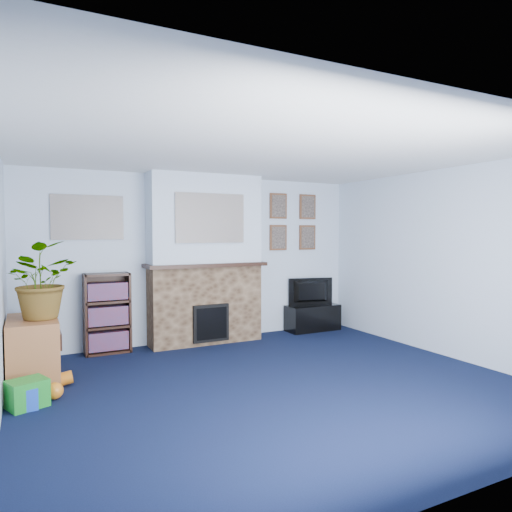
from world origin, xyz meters
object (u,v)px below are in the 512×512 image
tv_stand (313,317)px  television (312,292)px  sideboard (33,349)px  bookshelf (107,315)px

tv_stand → television: (0.00, 0.02, 0.40)m
tv_stand → sideboard: size_ratio=0.99×
tv_stand → television: size_ratio=1.16×
tv_stand → bookshelf: size_ratio=0.83×
sideboard → bookshelf: bearing=44.1°
television → bookshelf: bookshelf is taller
television → sideboard: 4.16m
bookshelf → sideboard: (-0.89, -0.87, -0.15)m
sideboard → tv_stand: bearing=11.0°
tv_stand → sideboard: sideboard is taller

